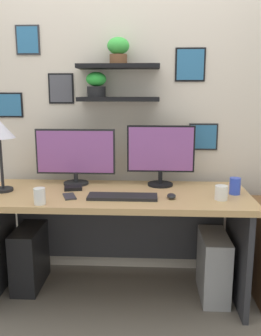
{
  "coord_description": "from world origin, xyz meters",
  "views": [
    {
      "loc": [
        0.23,
        -2.33,
        1.41
      ],
      "look_at": [
        0.1,
        0.05,
        0.91
      ],
      "focal_mm": 38.8,
      "sensor_mm": 36.0,
      "label": 1
    }
  ],
  "objects_px": {
    "water_cup": "(235,186)",
    "computer_tower_right": "(213,266)",
    "desk": "(116,219)",
    "keyboard": "(123,197)",
    "scissors_tray": "(73,188)",
    "cell_phone": "(69,196)",
    "coffee_mug": "(221,193)",
    "monitor_right": "(161,153)",
    "pen_cup": "(40,196)",
    "computer_mouse": "(171,196)",
    "monitor_left": "(75,155)",
    "computer_tower_left": "(30,257)"
  },
  "relations": [
    {
      "from": "desk",
      "to": "computer_tower_right",
      "type": "height_order",
      "value": "desk"
    },
    {
      "from": "desk",
      "to": "cell_phone",
      "type": "relative_size",
      "value": 12.72
    },
    {
      "from": "pen_cup",
      "to": "water_cup",
      "type": "xyz_separation_m",
      "value": [
        1.22,
        0.28,
        0.01
      ]
    },
    {
      "from": "monitor_left",
      "to": "computer_tower_left",
      "type": "bearing_deg",
      "value": -160.61
    },
    {
      "from": "monitor_right",
      "to": "cell_phone",
      "type": "xyz_separation_m",
      "value": [
        -0.59,
        -0.34,
        -0.23
      ]
    },
    {
      "from": "desk",
      "to": "coffee_mug",
      "type": "xyz_separation_m",
      "value": [
        0.68,
        -0.18,
        0.25
      ]
    },
    {
      "from": "water_cup",
      "to": "computer_tower_left",
      "type": "relative_size",
      "value": 0.25
    },
    {
      "from": "monitor_right",
      "to": "keyboard",
      "type": "bearing_deg",
      "value": -125.72
    },
    {
      "from": "keyboard",
      "to": "computer_mouse",
      "type": "height_order",
      "value": "computer_mouse"
    },
    {
      "from": "desk",
      "to": "keyboard",
      "type": "height_order",
      "value": "keyboard"
    },
    {
      "from": "desk",
      "to": "keyboard",
      "type": "distance_m",
      "value": 0.29
    },
    {
      "from": "keyboard",
      "to": "cell_phone",
      "type": "relative_size",
      "value": 3.14
    },
    {
      "from": "cell_phone",
      "to": "computer_tower_left",
      "type": "bearing_deg",
      "value": 128.0
    },
    {
      "from": "computer_mouse",
      "to": "pen_cup",
      "type": "xyz_separation_m",
      "value": [
        -0.8,
        -0.17,
        0.04
      ]
    },
    {
      "from": "water_cup",
      "to": "coffee_mug",
      "type": "bearing_deg",
      "value": -130.53
    },
    {
      "from": "computer_mouse",
      "to": "coffee_mug",
      "type": "distance_m",
      "value": 0.31
    },
    {
      "from": "water_cup",
      "to": "computer_tower_right",
      "type": "height_order",
      "value": "water_cup"
    },
    {
      "from": "cell_phone",
      "to": "pen_cup",
      "type": "height_order",
      "value": "pen_cup"
    },
    {
      "from": "scissors_tray",
      "to": "computer_mouse",
      "type": "bearing_deg",
      "value": -14.21
    },
    {
      "from": "monitor_right",
      "to": "water_cup",
      "type": "distance_m",
      "value": 0.56
    },
    {
      "from": "monitor_left",
      "to": "pen_cup",
      "type": "xyz_separation_m",
      "value": [
        -0.12,
        -0.49,
        -0.17
      ]
    },
    {
      "from": "desk",
      "to": "water_cup",
      "type": "xyz_separation_m",
      "value": [
        0.79,
        -0.05,
        0.26
      ]
    },
    {
      "from": "computer_tower_left",
      "to": "cell_phone",
      "type": "bearing_deg",
      "value": -31.23
    },
    {
      "from": "coffee_mug",
      "to": "computer_tower_left",
      "type": "bearing_deg",
      "value": 170.35
    },
    {
      "from": "scissors_tray",
      "to": "coffee_mug",
      "type": "bearing_deg",
      "value": -10.59
    },
    {
      "from": "monitor_left",
      "to": "scissors_tray",
      "type": "xyz_separation_m",
      "value": [
        0.01,
        -0.16,
        -0.2
      ]
    },
    {
      "from": "computer_mouse",
      "to": "cell_phone",
      "type": "xyz_separation_m",
      "value": [
        -0.65,
        -0.01,
        -0.01
      ]
    },
    {
      "from": "keyboard",
      "to": "scissors_tray",
      "type": "xyz_separation_m",
      "value": [
        -0.35,
        0.18,
        0.0
      ]
    },
    {
      "from": "coffee_mug",
      "to": "computer_tower_right",
      "type": "height_order",
      "value": "coffee_mug"
    },
    {
      "from": "desk",
      "to": "keyboard",
      "type": "bearing_deg",
      "value": -72.3
    },
    {
      "from": "monitor_left",
      "to": "water_cup",
      "type": "bearing_deg",
      "value": -10.9
    },
    {
      "from": "computer_tower_right",
      "to": "coffee_mug",
      "type": "bearing_deg",
      "value": -91.07
    },
    {
      "from": "keyboard",
      "to": "computer_tower_left",
      "type": "bearing_deg",
      "value": 162.2
    },
    {
      "from": "computer_mouse",
      "to": "scissors_tray",
      "type": "relative_size",
      "value": 0.75
    },
    {
      "from": "pen_cup",
      "to": "computer_tower_right",
      "type": "xyz_separation_m",
      "value": [
        1.11,
        0.3,
        -0.57
      ]
    },
    {
      "from": "monitor_left",
      "to": "water_cup",
      "type": "xyz_separation_m",
      "value": [
        1.1,
        -0.21,
        -0.16
      ]
    },
    {
      "from": "desk",
      "to": "water_cup",
      "type": "height_order",
      "value": "water_cup"
    },
    {
      "from": "scissors_tray",
      "to": "water_cup",
      "type": "distance_m",
      "value": 1.09
    },
    {
      "from": "desk",
      "to": "cell_phone",
      "type": "xyz_separation_m",
      "value": [
        -0.28,
        -0.18,
        0.21
      ]
    },
    {
      "from": "pen_cup",
      "to": "cell_phone",
      "type": "bearing_deg",
      "value": 47.38
    },
    {
      "from": "monitor_left",
      "to": "coffee_mug",
      "type": "xyz_separation_m",
      "value": [
        0.98,
        -0.34,
        -0.17
      ]
    },
    {
      "from": "scissors_tray",
      "to": "computer_tower_left",
      "type": "relative_size",
      "value": 0.27
    },
    {
      "from": "keyboard",
      "to": "computer_mouse",
      "type": "bearing_deg",
      "value": 2.75
    },
    {
      "from": "monitor_left",
      "to": "computer_mouse",
      "type": "height_order",
      "value": "monitor_left"
    },
    {
      "from": "monitor_left",
      "to": "computer_tower_right",
      "type": "relative_size",
      "value": 1.27
    },
    {
      "from": "computer_mouse",
      "to": "keyboard",
      "type": "bearing_deg",
      "value": -177.25
    },
    {
      "from": "monitor_left",
      "to": "scissors_tray",
      "type": "height_order",
      "value": "monitor_left"
    },
    {
      "from": "keyboard",
      "to": "cell_phone",
      "type": "bearing_deg",
      "value": 178.89
    },
    {
      "from": "desk",
      "to": "scissors_tray",
      "type": "xyz_separation_m",
      "value": [
        -0.3,
        -0.0,
        0.22
      ]
    },
    {
      "from": "keyboard",
      "to": "scissors_tray",
      "type": "bearing_deg",
      "value": 152.7
    }
  ]
}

